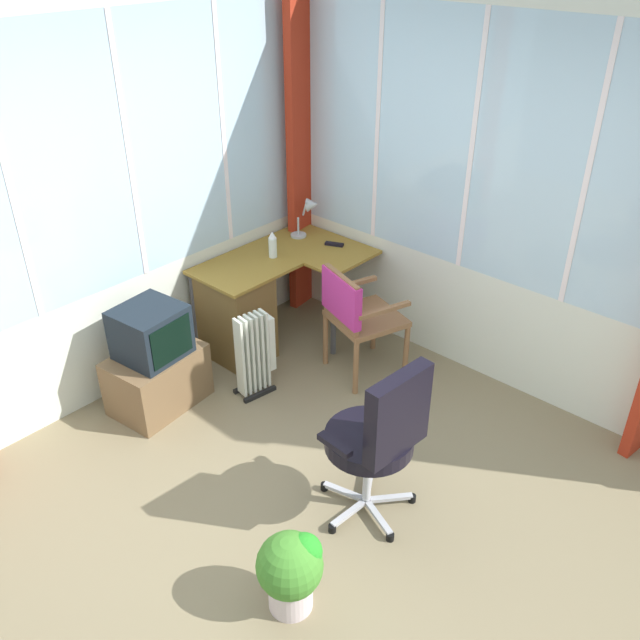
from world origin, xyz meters
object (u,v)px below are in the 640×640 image
office_chair (380,433)px  potted_plant (291,568)px  space_heater (256,353)px  tv_remote (334,244)px  wooden_armchair (353,310)px  spray_bottle (273,245)px  tv_on_stand (156,363)px  desk_lamp (309,212)px  desk (242,308)px

office_chair → potted_plant: office_chair is taller
office_chair → space_heater: bearing=75.5°
tv_remote → wooden_armchair: bearing=-152.9°
potted_plant → space_heater: bearing=52.2°
office_chair → potted_plant: bearing=-175.5°
spray_bottle → office_chair: bearing=-118.2°
tv_on_stand → space_heater: 0.70m
space_heater → potted_plant: size_ratio=1.40×
tv_remote → space_heater: size_ratio=0.23×
desk_lamp → space_heater: size_ratio=0.51×
office_chair → space_heater: 1.46m
desk → office_chair: bearing=-109.3°
spray_bottle → desk_lamp: bearing=8.3°
spray_bottle → office_chair: office_chair is taller
desk_lamp → space_heater: desk_lamp is taller
tv_remote → office_chair: (-1.45, -1.60, -0.13)m
potted_plant → office_chair: bearing=4.5°
tv_on_stand → potted_plant: bearing=-106.5°
office_chair → wooden_armchair: bearing=45.7°
tv_remote → potted_plant: (-2.21, -1.66, -0.47)m
desk → office_chair: size_ratio=1.23×
wooden_armchair → potted_plant: bearing=-148.5°
tv_on_stand → potted_plant: size_ratio=1.69×
wooden_armchair → office_chair: (-0.98, -1.00, 0.05)m
tv_remote → potted_plant: size_ratio=0.32×
desk → potted_plant: 2.36m
tv_remote → tv_on_stand: 1.72m
tv_on_stand → tv_remote: bearing=-6.4°
desk → desk_lamp: 0.98m
tv_remote → spray_bottle: spray_bottle is taller
wooden_armchair → potted_plant: size_ratio=1.88×
wooden_armchair → space_heater: 0.76m
spray_bottle → space_heater: (-0.61, -0.43, -0.50)m
desk → potted_plant: size_ratio=2.78×
tv_on_stand → potted_plant: 1.93m
desk → wooden_armchair: (0.34, -0.83, 0.17)m
tv_on_stand → desk_lamp: bearing=3.4°
tv_remote → office_chair: bearing=-156.7°
tv_remote → potted_plant: 2.80m
desk_lamp → spray_bottle: 0.51m
desk → spray_bottle: 0.55m
desk_lamp → office_chair: desk_lamp is taller
desk → office_chair: (-0.64, -1.84, 0.22)m
desk_lamp → wooden_armchair: 1.07m
office_chair → space_heater: office_chair is taller
wooden_armchair → tv_on_stand: (-1.19, 0.78, -0.22)m
wooden_armchair → tv_on_stand: wooden_armchair is taller
desk → tv_on_stand: (-0.86, -0.05, -0.05)m
desk_lamp → wooden_armchair: bearing=-118.7°
desk → space_heater: bearing=-122.0°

